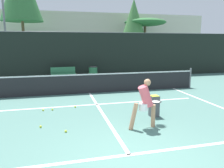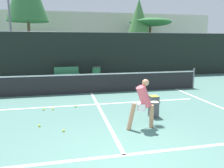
{
  "view_description": "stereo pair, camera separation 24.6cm",
  "coord_description": "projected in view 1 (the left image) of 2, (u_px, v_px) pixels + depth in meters",
  "views": [
    {
      "loc": [
        -1.43,
        -3.7,
        2.42
      ],
      "look_at": [
        0.43,
        3.81,
        0.95
      ],
      "focal_mm": 35.0,
      "sensor_mm": 36.0,
      "label": 1
    },
    {
      "loc": [
        -1.19,
        -3.75,
        2.42
      ],
      "look_at": [
        0.43,
        3.81,
        0.95
      ],
      "focal_mm": 35.0,
      "sensor_mm": 36.0,
      "label": 2
    }
  ],
  "objects": [
    {
      "name": "player_practicing",
      "position": [
        145.0,
        102.0,
        6.17
      ],
      "size": [
        1.12,
        0.57,
        1.43
      ],
      "rotation": [
        0.0,
        0.0,
        0.07
      ],
      "color": "tan",
      "rests_on": "ground"
    },
    {
      "name": "ball_hopper",
      "position": [
        154.0,
        105.0,
        7.23
      ],
      "size": [
        0.28,
        0.28,
        0.71
      ],
      "color": "#4C4C51",
      "rests_on": "ground"
    },
    {
      "name": "building_far",
      "position": [
        69.0,
        38.0,
        27.29
      ],
      "size": [
        36.0,
        2.4,
        6.03
      ],
      "primitive_type": "cube",
      "color": "beige",
      "rests_on": "ground"
    },
    {
      "name": "court_sideline_right",
      "position": [
        212.0,
        104.0,
        8.77
      ],
      "size": [
        0.1,
        7.12,
        0.01
      ],
      "primitive_type": "cube",
      "color": "white",
      "rests_on": "ground"
    },
    {
      "name": "tennis_ball_scattered_3",
      "position": [
        75.0,
        107.0,
        8.26
      ],
      "size": [
        0.07,
        0.07,
        0.07
      ],
      "primitive_type": "sphere",
      "color": "#D1E033",
      "rests_on": "ground"
    },
    {
      "name": "tennis_ball_scattered_4",
      "position": [
        66.0,
        131.0,
        5.98
      ],
      "size": [
        0.07,
        0.07,
        0.07
      ],
      "primitive_type": "sphere",
      "color": "#D1E033",
      "rests_on": "ground"
    },
    {
      "name": "tennis_ball_scattered_1",
      "position": [
        43.0,
        110.0,
        7.85
      ],
      "size": [
        0.07,
        0.07,
        0.07
      ],
      "primitive_type": "sphere",
      "color": "#D1E033",
      "rests_on": "ground"
    },
    {
      "name": "trash_bin",
      "position": [
        93.0,
        73.0,
        14.45
      ],
      "size": [
        0.59,
        0.59,
        0.87
      ],
      "color": "#28603D",
      "rests_on": "ground"
    },
    {
      "name": "tree_east",
      "position": [
        145.0,
        23.0,
        25.25
      ],
      "size": [
        4.81,
        4.81,
        5.17
      ],
      "color": "brown",
      "rests_on": "ground"
    },
    {
      "name": "courtside_bench",
      "position": [
        63.0,
        73.0,
        14.09
      ],
      "size": [
        1.59,
        0.51,
        0.86
      ],
      "rotation": [
        0.0,
        0.0,
        0.08
      ],
      "color": "#33724C",
      "rests_on": "ground"
    },
    {
      "name": "court_center_mark",
      "position": [
        102.0,
        112.0,
        7.7
      ],
      "size": [
        0.1,
        6.12,
        0.01
      ],
      "primitive_type": "cube",
      "color": "white",
      "rests_on": "ground"
    },
    {
      "name": "ground_plane",
      "position": [
        137.0,
        167.0,
        4.32
      ],
      "size": [
        100.0,
        100.0,
        0.0
      ],
      "primitive_type": "plane",
      "color": "#4C756B"
    },
    {
      "name": "court_service_line",
      "position": [
        97.0,
        104.0,
        8.68
      ],
      "size": [
        8.25,
        0.1,
        0.01
      ],
      "primitive_type": "cube",
      "color": "white",
      "rests_on": "ground"
    },
    {
      "name": "tree_mid",
      "position": [
        134.0,
        19.0,
        24.27
      ],
      "size": [
        2.69,
        2.69,
        7.16
      ],
      "color": "brown",
      "rests_on": "ground"
    },
    {
      "name": "fence_back",
      "position": [
        79.0,
        56.0,
        14.75
      ],
      "size": [
        24.0,
        0.06,
        3.12
      ],
      "color": "black",
      "rests_on": "ground"
    },
    {
      "name": "parked_car",
      "position": [
        69.0,
        64.0,
        18.53
      ],
      "size": [
        1.61,
        4.02,
        1.52
      ],
      "color": "black",
      "rests_on": "ground"
    },
    {
      "name": "tennis_ball_scattered_5",
      "position": [
        52.0,
        110.0,
        7.91
      ],
      "size": [
        0.07,
        0.07,
        0.07
      ],
      "primitive_type": "sphere",
      "color": "#D1E033",
      "rests_on": "ground"
    },
    {
      "name": "net",
      "position": [
        89.0,
        83.0,
        10.53
      ],
      "size": [
        11.09,
        0.09,
        1.07
      ],
      "color": "slate",
      "rests_on": "ground"
    },
    {
      "name": "court_baseline_near",
      "position": [
        129.0,
        155.0,
        4.78
      ],
      "size": [
        11.0,
        0.1,
        0.01
      ],
      "primitive_type": "cube",
      "color": "white",
      "rests_on": "ground"
    },
    {
      "name": "tennis_ball_scattered_2",
      "position": [
        41.0,
        127.0,
        6.31
      ],
      "size": [
        0.07,
        0.07,
        0.07
      ],
      "primitive_type": "sphere",
      "color": "#D1E033",
      "rests_on": "ground"
    }
  ]
}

